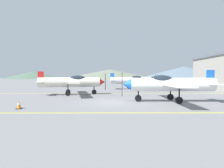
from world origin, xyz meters
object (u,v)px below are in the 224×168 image
airplane_mid (72,82)px  car_sedan (165,82)px  airplane_near (169,84)px  traffic_cone_front (19,105)px  airplane_far (133,80)px

airplane_mid → car_sedan: bearing=48.9°
airplane_near → car_sedan: 27.81m
airplane_mid → car_sedan: (17.85, 20.45, -0.79)m
traffic_cone_front → car_sedan: bearing=57.0°
airplane_near → airplane_far: bearing=94.6°
traffic_cone_front → airplane_mid: bearing=80.0°
airplane_mid → traffic_cone_front: 9.88m
airplane_near → car_sedan: bearing=73.7°
airplane_far → traffic_cone_front: 22.05m
airplane_mid → airplane_far: size_ratio=1.00×
airplane_mid → traffic_cone_front: size_ratio=16.32×
airplane_near → traffic_cone_front: size_ratio=16.34×
airplane_near → traffic_cone_front: 12.32m
airplane_near → car_sedan: size_ratio=2.09×
airplane_mid → airplane_far: (8.78, 9.72, 0.00)m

